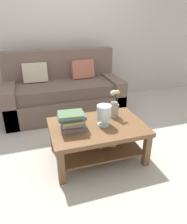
# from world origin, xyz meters

# --- Properties ---
(ground_plane) EXTENTS (10.00, 10.00, 0.00)m
(ground_plane) POSITION_xyz_m (0.00, 0.00, 0.00)
(ground_plane) COLOR #B7B2A8
(back_wall) EXTENTS (6.40, 0.12, 2.70)m
(back_wall) POSITION_xyz_m (0.00, 1.65, 1.35)
(back_wall) COLOR #BCB7B2
(back_wall) RESTS_ON ground
(couch) EXTENTS (1.94, 0.90, 1.06)m
(couch) POSITION_xyz_m (-0.13, 0.99, 0.36)
(couch) COLOR brown
(couch) RESTS_ON ground
(coffee_table) EXTENTS (1.09, 0.74, 0.44)m
(coffee_table) POSITION_xyz_m (0.02, -0.43, 0.31)
(coffee_table) COLOR brown
(coffee_table) RESTS_ON ground
(book_stack_main) EXTENTS (0.31, 0.23, 0.21)m
(book_stack_main) POSITION_xyz_m (-0.29, -0.45, 0.55)
(book_stack_main) COLOR slate
(book_stack_main) RESTS_ON coffee_table
(glass_hurricane_vase) EXTENTS (0.16, 0.16, 0.24)m
(glass_hurricane_vase) POSITION_xyz_m (0.08, -0.46, 0.59)
(glass_hurricane_vase) COLOR silver
(glass_hurricane_vase) RESTS_ON coffee_table
(flower_pitcher) EXTENTS (0.12, 0.12, 0.35)m
(flower_pitcher) POSITION_xyz_m (0.28, -0.29, 0.57)
(flower_pitcher) COLOR #9E998E
(flower_pitcher) RESTS_ON coffee_table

